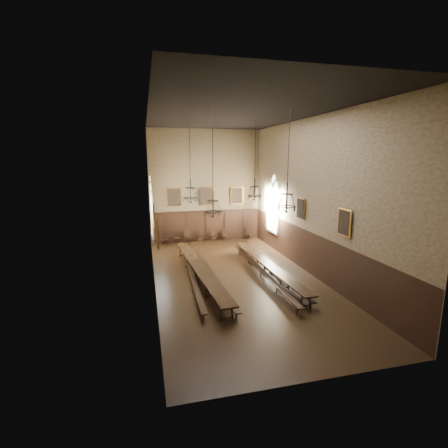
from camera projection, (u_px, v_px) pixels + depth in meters
name	position (u px, v px, depth m)	size (l,w,h in m)	color
floor	(235.00, 278.00, 18.49)	(9.00, 18.00, 0.02)	black
ceiling	(237.00, 113.00, 16.71)	(9.00, 18.00, 0.02)	black
wall_back	(206.00, 186.00, 26.18)	(9.00, 0.02, 9.00)	#8D7D56
wall_front	(324.00, 238.00, 9.02)	(9.00, 0.02, 9.00)	#8D7D56
wall_left	(151.00, 202.00, 16.55)	(0.02, 18.00, 9.00)	#8D7D56
wall_right	(311.00, 197.00, 18.65)	(0.02, 18.00, 9.00)	#8D7D56
wainscot_panelling	(236.00, 257.00, 18.24)	(9.00, 18.00, 2.50)	black
table_left	(200.00, 274.00, 17.99)	(1.47, 10.63, 0.83)	black
table_right	(268.00, 270.00, 18.79)	(1.00, 9.67, 0.75)	black
bench_left_outer	(192.00, 279.00, 17.69)	(0.57, 9.12, 0.41)	black
bench_left_inner	(213.00, 276.00, 18.03)	(0.46, 9.89, 0.44)	black
bench_right_inner	(261.00, 272.00, 18.62)	(0.42, 10.28, 0.46)	black
bench_right_outer	(279.00, 272.00, 18.77)	(0.87, 9.16, 0.41)	black
chair_0	(165.00, 241.00, 25.78)	(0.48, 0.48, 0.93)	black
chair_1	(177.00, 240.00, 26.04)	(0.49, 0.49, 0.93)	black
chair_2	(188.00, 239.00, 26.23)	(0.51, 0.51, 1.01)	black
chair_3	(201.00, 238.00, 26.50)	(0.45, 0.45, 0.96)	black
chair_4	(214.00, 238.00, 26.73)	(0.44, 0.44, 0.87)	black
chair_5	(225.00, 237.00, 26.91)	(0.46, 0.46, 0.98)	black
chair_7	(248.00, 236.00, 27.40)	(0.56, 0.56, 1.00)	black
chandelier_back_left	(191.00, 193.00, 19.67)	(0.92, 0.92, 4.81)	black
chandelier_back_right	(255.00, 191.00, 19.98)	(0.88, 0.88, 4.72)	black
chandelier_front_left	(213.00, 204.00, 15.22)	(0.81, 0.81, 4.92)	black
chandelier_front_right	(287.00, 201.00, 15.88)	(0.94, 0.94, 4.79)	black
portrait_back_0	(174.00, 197.00, 25.61)	(1.10, 0.12, 1.40)	#BE7C2D
portrait_back_1	(206.00, 196.00, 26.21)	(1.10, 0.12, 1.40)	#BE7C2D
portrait_back_2	(237.00, 196.00, 26.82)	(1.10, 0.12, 1.40)	#BE7C2D
portrait_left_0	(154.00, 214.00, 17.69)	(0.12, 1.00, 1.30)	#BE7C2D
portrait_left_1	(157.00, 232.00, 13.40)	(0.12, 1.00, 1.30)	#BE7C2D
portrait_right_0	(301.00, 209.00, 19.73)	(0.12, 1.00, 1.30)	#BE7C2D
portrait_right_1	(344.00, 222.00, 15.44)	(0.12, 1.00, 1.30)	#BE7C2D
window_right	(273.00, 204.00, 24.09)	(0.20, 2.20, 4.60)	white
window_left	(151.00, 208.00, 22.02)	(0.20, 2.20, 4.60)	white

